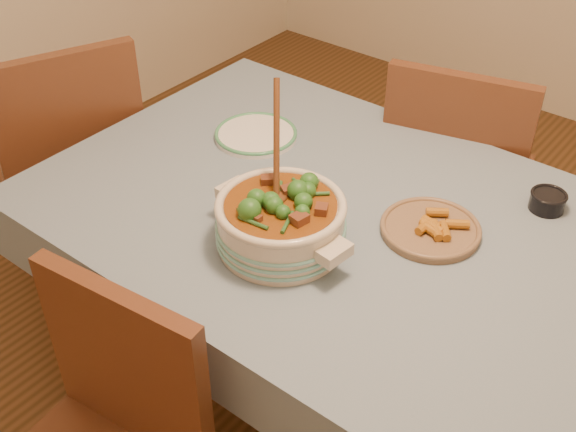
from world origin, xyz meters
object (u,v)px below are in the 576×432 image
(stew_casserole, at_px, (281,219))
(condiment_bowl, at_px, (548,200))
(dining_table, at_px, (351,246))
(fried_plate, at_px, (431,227))
(chair_far, at_px, (455,175))
(white_plate, at_px, (256,134))
(chair_left, at_px, (71,159))

(stew_casserole, distance_m, condiment_bowl, 0.70)
(dining_table, relative_size, fried_plate, 5.53)
(fried_plate, distance_m, chair_far, 0.65)
(white_plate, bearing_deg, stew_casserole, -42.78)
(dining_table, relative_size, chair_left, 1.71)
(condiment_bowl, distance_m, chair_left, 1.51)
(condiment_bowl, height_order, chair_left, chair_left)
(condiment_bowl, bearing_deg, chair_left, -163.10)
(dining_table, height_order, white_plate, white_plate)
(condiment_bowl, relative_size, chair_far, 0.13)
(chair_left, bearing_deg, white_plate, 133.43)
(stew_casserole, xyz_separation_m, fried_plate, (0.26, 0.26, -0.06))
(white_plate, height_order, chair_left, chair_left)
(chair_far, distance_m, chair_left, 1.28)
(dining_table, distance_m, fried_plate, 0.22)
(fried_plate, distance_m, chair_left, 1.28)
(stew_casserole, relative_size, chair_far, 0.42)
(fried_plate, relative_size, chair_far, 0.32)
(condiment_bowl, distance_m, chair_far, 0.55)
(dining_table, bearing_deg, white_plate, 161.97)
(fried_plate, bearing_deg, chair_left, -172.59)
(white_plate, bearing_deg, dining_table, -18.03)
(condiment_bowl, bearing_deg, chair_far, 141.93)
(dining_table, relative_size, chair_far, 1.77)
(chair_far, bearing_deg, white_plate, 35.09)
(chair_far, bearing_deg, dining_table, 77.59)
(stew_casserole, bearing_deg, dining_table, 68.59)
(dining_table, xyz_separation_m, chair_left, (-1.07, -0.10, -0.11))
(stew_casserole, relative_size, white_plate, 1.47)
(white_plate, height_order, fried_plate, fried_plate)
(white_plate, bearing_deg, fried_plate, -7.13)
(condiment_bowl, bearing_deg, white_plate, -166.63)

